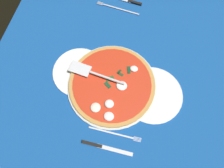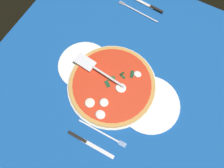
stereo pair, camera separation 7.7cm
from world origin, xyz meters
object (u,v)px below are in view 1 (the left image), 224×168
Objects in this scene: dinner_plate_left at (153,95)px; pizza_server at (94,73)px; dinner_plate_right at (79,72)px; place_setting_far at (109,141)px; place_setting_near at (123,5)px; pizza at (112,85)px.

pizza_server is at bearing -3.85° from dinner_plate_left.
place_setting_far is at bearing 128.46° from dinner_plate_right.
pizza_server is 40.89cm from place_setting_near.
dinner_plate_right is 8.10cm from pizza_server.
dinner_plate_right is at bearing 1.45° from pizza_server.
pizza is at bearing 102.27° from place_setting_near.
place_setting_far reaches higher than dinner_plate_right.
pizza reaches higher than place_setting_far.
dinner_plate_left is at bearing -178.34° from pizza.
pizza is at bearing 171.02° from pizza_server.
dinner_plate_right is 0.63× the size of pizza.
place_setting_near is (5.46, -42.83, -1.71)cm from pizza.
dinner_plate_left is at bearing -177.71° from pizza_server.
place_setting_far is (-19.74, 24.85, -0.14)cm from dinner_plate_right.
pizza is at bearing 100.55° from place_setting_far.
pizza_server reaches higher than place_setting_near.
place_setting_near is (-9.94, -40.02, -0.15)cm from dinner_plate_right.
dinner_plate_left is 1.09× the size of dinner_plate_right.
dinner_plate_left is 48.07cm from place_setting_near.
place_setting_near is at bearing -103.94° from dinner_plate_right.
pizza is (17.31, 0.50, 1.56)cm from dinner_plate_left.
pizza_server is 27.59cm from place_setting_far.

